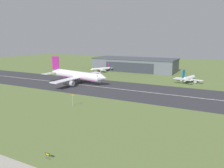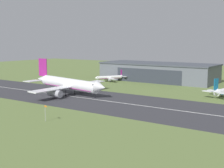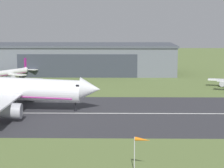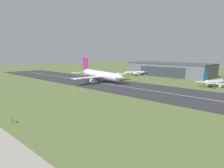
{
  "view_description": "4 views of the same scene",
  "coord_description": "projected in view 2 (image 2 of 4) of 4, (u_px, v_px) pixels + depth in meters",
  "views": [
    {
      "loc": [
        41.88,
        -1.77,
        29.48
      ],
      "look_at": [
        -6.22,
        90.7,
        8.47
      ],
      "focal_mm": 35.0,
      "sensor_mm": 36.0,
      "label": 1
    },
    {
      "loc": [
        60.39,
        1.83,
        27.1
      ],
      "look_at": [
        -12.48,
        106.63,
        9.72
      ],
      "focal_mm": 50.0,
      "sensor_mm": 36.0,
      "label": 2
    },
    {
      "loc": [
        -20.13,
        11.48,
        22.8
      ],
      "look_at": [
        -21.57,
        101.99,
        9.4
      ],
      "focal_mm": 70.0,
      "sensor_mm": 36.0,
      "label": 3
    },
    {
      "loc": [
        75.16,
        11.48,
        22.43
      ],
      "look_at": [
        -3.83,
        87.89,
        6.4
      ],
      "focal_mm": 35.0,
      "sensor_mm": 36.0,
      "label": 4
    }
  ],
  "objects": [
    {
      "name": "ground_plane",
      "position": [
        47.0,
        144.0,
        83.5
      ],
      "size": [
        613.65,
        613.65,
        0.0
      ],
      "primitive_type": "plane",
      "color": "olive"
    },
    {
      "name": "runway_strip",
      "position": [
        149.0,
        107.0,
        130.68
      ],
      "size": [
        373.65,
        45.14,
        0.06
      ],
      "primitive_type": "cube",
      "color": "#333338",
      "rests_on": "ground_plane"
    },
    {
      "name": "runway_centreline",
      "position": [
        149.0,
        107.0,
        130.68
      ],
      "size": [
        336.29,
        0.7,
        0.01
      ],
      "primitive_type": "cube",
      "color": "silver",
      "rests_on": "runway_strip"
    },
    {
      "name": "hangar_building",
      "position": [
        158.0,
        72.0,
        216.55
      ],
      "size": [
        80.15,
        30.31,
        12.48
      ],
      "color": "slate",
      "rests_on": "ground_plane"
    },
    {
      "name": "airplane_landing",
      "position": [
        69.0,
        84.0,
        159.28
      ],
      "size": [
        46.83,
        51.07,
        18.03
      ],
      "color": "white",
      "rests_on": "ground_plane"
    },
    {
      "name": "airplane_parked_east",
      "position": [
        110.0,
        77.0,
        212.79
      ],
      "size": [
        17.54,
        21.76,
        7.84
      ],
      "color": "white",
      "rests_on": "ground_plane"
    },
    {
      "name": "windsock_pole",
      "position": [
        46.0,
        108.0,
        105.13
      ],
      "size": [
        2.44,
        1.5,
        5.63
      ],
      "color": "#B7B7BC",
      "rests_on": "ground_plane"
    }
  ]
}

